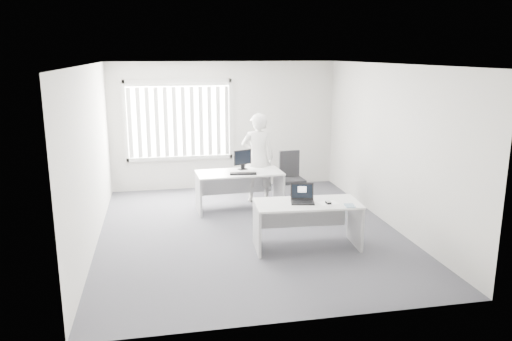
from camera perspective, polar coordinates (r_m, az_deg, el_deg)
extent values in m
plane|color=#5A5962|center=(8.61, -0.78, -6.94)|extent=(6.00, 6.00, 0.00)
cube|color=beige|center=(11.15, -3.62, 5.15)|extent=(5.00, 0.02, 2.80)
cube|color=beige|center=(5.39, 4.98, -3.79)|extent=(5.00, 0.02, 2.80)
cube|color=beige|center=(8.17, -18.34, 1.47)|extent=(0.02, 6.00, 2.80)
cube|color=beige|center=(9.01, 15.03, 2.76)|extent=(0.02, 6.00, 2.80)
cube|color=silver|center=(8.08, -0.85, 12.04)|extent=(5.00, 6.00, 0.02)
cube|color=beige|center=(11.01, -8.79, 5.70)|extent=(2.32, 0.06, 1.76)
cube|color=silver|center=(7.73, 5.89, -3.76)|extent=(1.65, 0.85, 0.03)
cube|color=#A5A4A7|center=(7.71, 0.10, -6.62)|extent=(0.08, 0.70, 0.70)
cube|color=#A5A4A7|center=(8.06, 11.29, -5.98)|extent=(0.08, 0.70, 0.70)
cube|color=silver|center=(9.59, -1.92, -0.26)|extent=(1.67, 0.85, 0.03)
cube|color=#A5A4A7|center=(9.56, -6.58, -2.70)|extent=(0.08, 0.71, 0.71)
cube|color=#A5A4A7|center=(9.88, 2.62, -2.09)|extent=(0.08, 0.71, 0.71)
cylinder|color=black|center=(10.28, 4.14, -3.35)|extent=(0.63, 0.63, 0.08)
cylinder|color=black|center=(10.22, 4.16, -2.35)|extent=(0.07, 0.07, 0.45)
cube|color=black|center=(10.17, 4.18, -1.14)|extent=(0.48, 0.48, 0.07)
cube|color=black|center=(10.28, 3.82, 0.82)|extent=(0.43, 0.09, 0.54)
imported|color=silver|center=(10.07, 0.22, 1.45)|extent=(0.71, 0.51, 1.82)
cube|color=white|center=(7.74, 8.26, -3.68)|extent=(0.32, 0.25, 0.00)
cube|color=silver|center=(7.65, 10.66, -3.95)|extent=(0.17, 0.22, 0.01)
cube|color=black|center=(9.41, -1.47, -0.35)|extent=(0.52, 0.25, 0.02)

